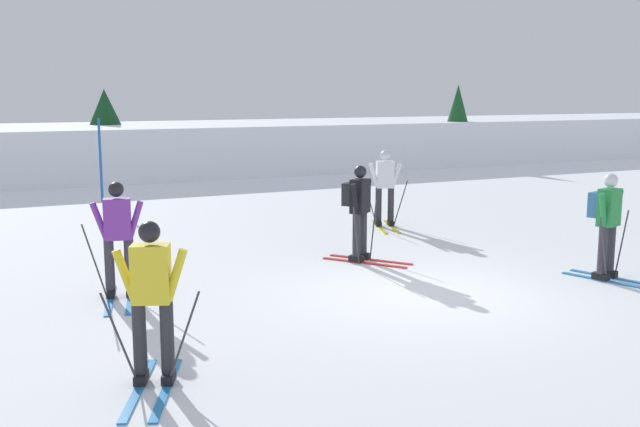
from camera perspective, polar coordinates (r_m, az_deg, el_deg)
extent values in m
plane|color=white|center=(11.11, 8.08, -6.20)|extent=(120.00, 120.00, 0.00)
cube|color=white|center=(28.05, -12.90, 4.95)|extent=(80.00, 6.81, 1.78)
cube|color=gold|center=(16.37, 5.62, -1.04)|extent=(0.60, 1.54, 0.02)
cube|color=gold|center=(16.31, 4.66, -1.06)|extent=(0.60, 1.54, 0.02)
cube|color=black|center=(16.50, 5.52, -0.74)|extent=(0.20, 0.28, 0.10)
cube|color=black|center=(16.45, 4.56, -0.76)|extent=(0.20, 0.28, 0.10)
cylinder|color=#2D2D33|center=(16.42, 5.54, 0.89)|extent=(0.14, 0.14, 0.85)
cylinder|color=#2D2D33|center=(16.37, 4.58, 0.87)|extent=(0.14, 0.14, 0.85)
cube|color=white|center=(16.31, 5.10, 3.05)|extent=(0.44, 0.35, 0.60)
cylinder|color=white|center=(16.35, 5.97, 3.01)|extent=(0.27, 0.17, 0.55)
cylinder|color=white|center=(16.25, 4.24, 2.99)|extent=(0.27, 0.17, 0.55)
sphere|color=silver|center=(16.27, 5.12, 4.56)|extent=(0.22, 0.22, 0.22)
cylinder|color=#38383D|center=(16.37, 6.29, 0.76)|extent=(0.32, 0.13, 1.05)
cylinder|color=#38383D|center=(16.24, 3.96, 0.73)|extent=(0.32, 0.13, 1.05)
cube|color=teal|center=(16.52, 4.96, 3.20)|extent=(0.32, 0.26, 0.40)
cube|color=#237AC6|center=(11.04, -14.56, -6.46)|extent=(0.44, 1.58, 0.02)
cube|color=#237AC6|center=(11.06, -16.01, -6.50)|extent=(0.44, 1.58, 0.02)
cube|color=black|center=(11.17, -14.54, -5.95)|extent=(0.17, 0.28, 0.10)
cube|color=black|center=(11.19, -15.98, -6.00)|extent=(0.17, 0.28, 0.10)
cylinder|color=#38333D|center=(11.06, -14.65, -3.58)|extent=(0.14, 0.14, 0.85)
cylinder|color=#38333D|center=(11.07, -16.10, -3.62)|extent=(0.14, 0.14, 0.85)
cube|color=purple|center=(10.94, -15.51, -0.41)|extent=(0.42, 0.32, 0.60)
cylinder|color=purple|center=(10.91, -14.21, -0.45)|extent=(0.27, 0.14, 0.55)
cylinder|color=purple|center=(10.94, -16.82, -0.54)|extent=(0.27, 0.14, 0.55)
sphere|color=black|center=(10.88, -15.61, 1.82)|extent=(0.22, 0.22, 0.22)
cylinder|color=#38383D|center=(10.95, -13.65, -3.55)|extent=(0.33, 0.10, 1.14)
cylinder|color=#38383D|center=(10.99, -17.14, -3.66)|extent=(0.33, 0.10, 1.14)
cube|color=#237AC6|center=(12.76, 22.18, -4.72)|extent=(0.59, 1.55, 0.02)
cube|color=#237AC6|center=(12.51, 21.64, -4.96)|extent=(0.59, 1.55, 0.02)
cube|color=black|center=(12.81, 21.58, -4.35)|extent=(0.20, 0.28, 0.10)
cube|color=black|center=(12.56, 21.04, -4.58)|extent=(0.20, 0.28, 0.10)
cylinder|color=#38333D|center=(12.71, 21.71, -2.27)|extent=(0.14, 0.14, 0.85)
cylinder|color=#38333D|center=(12.46, 21.16, -2.46)|extent=(0.14, 0.14, 0.85)
cube|color=#23843D|center=(12.48, 21.61, 0.45)|extent=(0.44, 0.35, 0.60)
cylinder|color=#23843D|center=(12.69, 22.17, 0.50)|extent=(0.27, 0.17, 0.55)
cylinder|color=#23843D|center=(12.24, 21.20, 0.25)|extent=(0.27, 0.17, 0.55)
sphere|color=silver|center=(12.42, 21.73, 2.41)|extent=(0.22, 0.22, 0.22)
cylinder|color=#38383D|center=(12.82, 22.44, -2.23)|extent=(0.37, 0.14, 1.09)
cylinder|color=#38383D|center=(12.26, 21.24, -2.66)|extent=(0.37, 0.14, 1.09)
cube|color=teal|center=(12.56, 20.75, 0.65)|extent=(0.32, 0.26, 0.40)
cube|color=#237AC6|center=(7.78, -11.87, -13.19)|extent=(0.69, 1.51, 0.02)
cube|color=#237AC6|center=(7.83, -13.95, -13.12)|extent=(0.69, 1.51, 0.02)
cube|color=black|center=(7.90, -11.72, -12.37)|extent=(0.21, 0.29, 0.10)
cube|color=black|center=(7.95, -13.76, -12.31)|extent=(0.21, 0.29, 0.10)
cylinder|color=#2D2D33|center=(7.73, -11.83, -9.10)|extent=(0.14, 0.14, 0.85)
cylinder|color=#2D2D33|center=(7.78, -13.90, -9.06)|extent=(0.14, 0.14, 0.85)
cube|color=yellow|center=(7.59, -13.04, -4.60)|extent=(0.44, 0.37, 0.60)
cylinder|color=yellow|center=(7.53, -11.19, -4.74)|extent=(0.27, 0.18, 0.55)
cylinder|color=yellow|center=(7.62, -14.92, -4.71)|extent=(0.27, 0.18, 0.55)
sphere|color=black|center=(7.49, -13.16, -1.41)|extent=(0.22, 0.22, 0.22)
cylinder|color=#38383D|center=(7.63, -10.63, -9.65)|extent=(0.36, 0.16, 1.01)
cylinder|color=#38383D|center=(7.74, -15.31, -9.55)|extent=(0.36, 0.16, 1.01)
cube|color=red|center=(13.16, 3.95, -3.61)|extent=(1.04, 1.33, 0.02)
cube|color=red|center=(12.91, 3.44, -3.86)|extent=(1.04, 1.33, 0.02)
cube|color=black|center=(13.21, 3.36, -3.29)|extent=(0.25, 0.28, 0.10)
cube|color=black|center=(12.96, 2.84, -3.53)|extent=(0.25, 0.28, 0.10)
cylinder|color=#2D2D33|center=(13.11, 3.38, -1.26)|extent=(0.14, 0.14, 0.85)
cylinder|color=#2D2D33|center=(12.86, 2.86, -1.47)|extent=(0.14, 0.14, 0.85)
cube|color=black|center=(12.88, 3.15, 1.37)|extent=(0.45, 0.42, 0.60)
cylinder|color=black|center=(13.10, 3.68, 1.44)|extent=(0.26, 0.23, 0.55)
cylinder|color=black|center=(12.65, 2.75, 1.17)|extent=(0.26, 0.23, 0.55)
sphere|color=black|center=(12.83, 3.16, 3.27)|extent=(0.22, 0.22, 0.22)
cylinder|color=#38383D|center=(13.28, 4.17, -1.22)|extent=(0.23, 0.18, 1.06)
cylinder|color=#38383D|center=(12.62, 2.84, -1.76)|extent=(0.23, 0.18, 1.06)
cube|color=#232328|center=(12.97, 2.30, 1.52)|extent=(0.33, 0.31, 0.40)
cylinder|color=#1E56AD|center=(20.75, -16.74, 3.97)|extent=(0.07, 0.07, 2.28)
cylinder|color=#513823|center=(28.47, -16.24, 3.72)|extent=(0.17, 0.17, 0.64)
cone|color=#14421E|center=(28.37, -16.38, 6.82)|extent=(2.14, 2.14, 2.45)
cylinder|color=#513823|center=(30.71, 10.58, 4.26)|extent=(0.22, 0.22, 0.57)
cone|color=#194C23|center=(30.61, 10.67, 7.32)|extent=(1.51, 1.51, 2.71)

